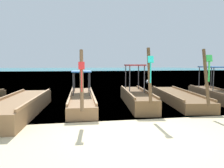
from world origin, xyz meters
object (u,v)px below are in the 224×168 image
Objects in this scene: longtail_boat_blue_ribbon at (21,106)px; longtail_boat_green_ribbon at (177,97)px; mooring_buoy_near at (148,82)px; longtail_boat_turquoise_ribbon at (136,97)px; longtail_boat_violet_ribbon at (218,95)px; longtail_boat_red_ribbon at (82,99)px.

longtail_boat_blue_ribbon reaches higher than longtail_boat_green_ribbon.
longtail_boat_blue_ribbon is 15.61× the size of mooring_buoy_near.
longtail_boat_green_ribbon is (2.36, 0.44, -0.13)m from longtail_boat_turquoise_ribbon.
longtail_boat_blue_ribbon reaches higher than longtail_boat_turquoise_ribbon.
longtail_boat_blue_ribbon is 9.78m from longtail_boat_violet_ribbon.
longtail_boat_green_ribbon is at bearing 10.52° from longtail_boat_turquoise_ribbon.
longtail_boat_turquoise_ribbon is at bearing -112.36° from mooring_buoy_near.
longtail_boat_turquoise_ribbon is at bearing 12.12° from longtail_boat_blue_ribbon.
mooring_buoy_near is at bearing 51.45° from longtail_boat_blue_ribbon.
mooring_buoy_near is (7.13, 10.46, -0.10)m from longtail_boat_red_ribbon.
mooring_buoy_near is at bearing 55.73° from longtail_boat_red_ribbon.
longtail_boat_green_ribbon is at bearing 11.61° from longtail_boat_blue_ribbon.
longtail_boat_violet_ribbon reaches higher than mooring_buoy_near.
longtail_boat_green_ribbon is at bearing 174.16° from longtail_boat_violet_ribbon.
longtail_boat_violet_ribbon is (9.70, 1.30, 0.01)m from longtail_boat_blue_ribbon.
longtail_boat_turquoise_ribbon reaches higher than longtail_boat_violet_ribbon.
longtail_boat_violet_ribbon is at bearing 7.65° from longtail_boat_blue_ribbon.
mooring_buoy_near is (4.51, 10.96, -0.17)m from longtail_boat_turquoise_ribbon.
longtail_boat_turquoise_ribbon is 4.61m from longtail_boat_violet_ribbon.
longtail_boat_green_ribbon is 17.15× the size of mooring_buoy_near.
longtail_boat_green_ribbon is at bearing -101.55° from mooring_buoy_near.
longtail_boat_red_ribbon is (2.48, 1.59, -0.02)m from longtail_boat_blue_ribbon.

